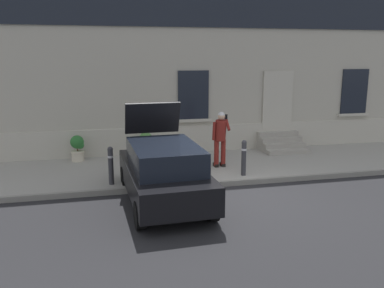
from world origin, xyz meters
The scene contains 11 objects.
ground_plane centered at (0.00, 0.00, 0.00)m, with size 80.00×80.00×0.00m, color #232326.
sidewalk centered at (0.00, 2.80, 0.07)m, with size 24.00×3.60×0.15m, color #99968E.
curb_edge centered at (0.00, 0.94, 0.07)m, with size 24.00×0.12×0.15m, color gray.
building_facade centered at (0.01, 5.29, 3.73)m, with size 24.00×1.52×7.50m.
entrance_stoop centered at (3.38, 4.12, 0.39)m, with size 1.56×1.28×0.64m.
hatchback_car_black centered at (-1.63, 0.02, 0.80)m, with size 1.91×4.13×2.34m.
bollard_near_person centered at (0.92, 1.35, 0.71)m, with size 0.15×0.15×1.04m.
bollard_far_left centered at (-2.85, 1.35, 0.71)m, with size 0.15×0.15×1.04m.
person_on_phone centered at (0.52, 2.36, 1.15)m, with size 0.51×0.49×1.75m.
planter_cream centered at (-3.82, 4.13, 0.61)m, with size 0.44×0.44×0.86m.
planter_olive centered at (-1.56, 4.24, 0.61)m, with size 0.44×0.44×0.86m.
Camera 1 is at (-3.14, -9.45, 3.56)m, focal length 38.28 mm.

